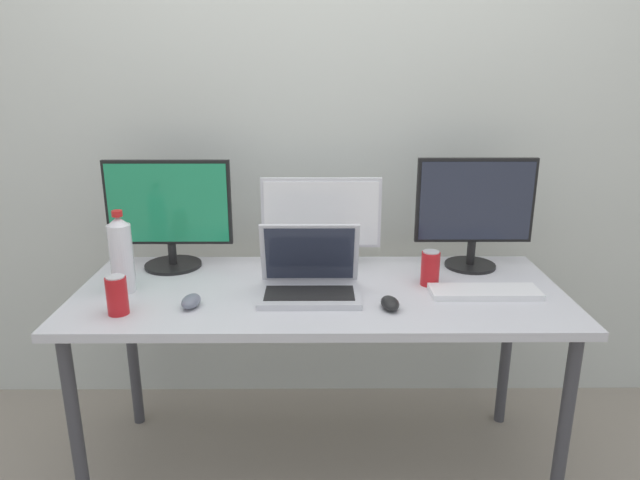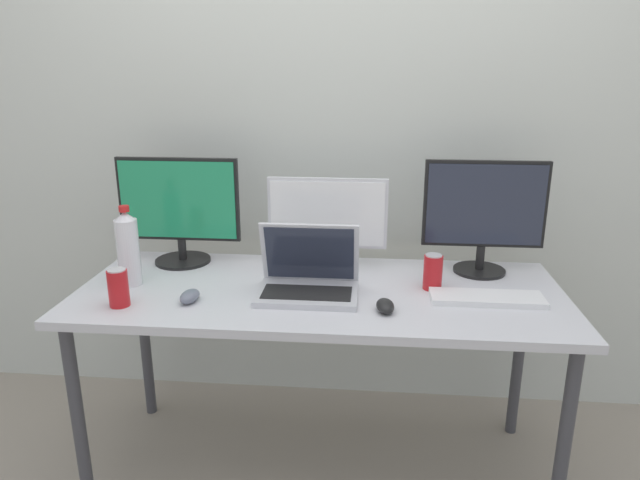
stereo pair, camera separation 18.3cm
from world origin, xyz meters
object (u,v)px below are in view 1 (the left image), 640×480
(monitor_left, at_px, (169,212))
(keyboard_main, at_px, (485,292))
(mouse_by_keyboard, at_px, (191,301))
(soda_can_by_laptop, at_px, (117,295))
(mouse_by_laptop, at_px, (390,303))
(water_bottle, at_px, (121,254))
(monitor_center, at_px, (321,221))
(soda_can_near_keyboard, at_px, (430,268))
(work_desk, at_px, (320,305))
(laptop_silver, at_px, (310,278))
(monitor_right, at_px, (475,209))

(monitor_left, bearing_deg, keyboard_main, -14.36)
(mouse_by_keyboard, distance_m, soda_can_by_laptop, 0.23)
(mouse_by_laptop, height_order, water_bottle, water_bottle)
(monitor_left, distance_m, monitor_center, 0.58)
(monitor_left, height_order, soda_can_near_keyboard, monitor_left)
(work_desk, height_order, mouse_by_laptop, mouse_by_laptop)
(laptop_silver, bearing_deg, monitor_center, 81.61)
(monitor_left, xyz_separation_m, water_bottle, (-0.11, -0.25, -0.09))
(monitor_right, height_order, mouse_by_keyboard, monitor_right)
(work_desk, distance_m, water_bottle, 0.71)
(water_bottle, bearing_deg, soda_can_by_laptop, -77.65)
(keyboard_main, relative_size, soda_can_by_laptop, 2.96)
(monitor_right, xyz_separation_m, mouse_by_laptop, (-0.36, -0.40, -0.21))
(water_bottle, relative_size, soda_can_near_keyboard, 2.29)
(work_desk, height_order, monitor_left, monitor_left)
(mouse_by_keyboard, bearing_deg, laptop_silver, 23.72)
(monitor_right, bearing_deg, soda_can_near_keyboard, -135.99)
(work_desk, bearing_deg, mouse_by_laptop, -37.56)
(work_desk, relative_size, laptop_silver, 4.99)
(work_desk, height_order, laptop_silver, laptop_silver)
(monitor_right, height_order, soda_can_near_keyboard, monitor_right)
(work_desk, height_order, monitor_center, monitor_center)
(monitor_left, bearing_deg, laptop_silver, -27.49)
(monitor_right, xyz_separation_m, soda_can_by_laptop, (-1.23, -0.43, -0.17))
(mouse_by_laptop, xyz_separation_m, water_bottle, (-0.91, 0.16, 0.12))
(monitor_left, distance_m, soda_can_by_laptop, 0.47)
(monitor_right, xyz_separation_m, water_bottle, (-1.27, -0.24, -0.10))
(work_desk, height_order, water_bottle, water_bottle)
(keyboard_main, relative_size, mouse_by_laptop, 3.92)
(mouse_by_keyboard, distance_m, water_bottle, 0.32)
(monitor_right, bearing_deg, monitor_left, 179.57)
(monitor_left, xyz_separation_m, soda_can_by_laptop, (-0.07, -0.44, -0.16))
(keyboard_main, height_order, soda_can_near_keyboard, soda_can_near_keyboard)
(work_desk, height_order, keyboard_main, keyboard_main)
(mouse_by_laptop, relative_size, soda_can_by_laptop, 0.75)
(monitor_center, relative_size, mouse_by_laptop, 4.82)
(monitor_right, xyz_separation_m, mouse_by_keyboard, (-1.01, -0.38, -0.21))
(monitor_center, bearing_deg, laptop_silver, -98.39)
(mouse_by_laptop, bearing_deg, monitor_left, 145.91)
(laptop_silver, bearing_deg, water_bottle, 177.38)
(monitor_center, xyz_separation_m, mouse_by_laptop, (0.22, -0.41, -0.17))
(soda_can_near_keyboard, bearing_deg, mouse_by_laptop, -128.57)
(monitor_left, height_order, laptop_silver, monitor_left)
(mouse_by_laptop, height_order, soda_can_by_laptop, soda_can_by_laptop)
(mouse_by_laptop, height_order, soda_can_near_keyboard, soda_can_near_keyboard)
(monitor_center, height_order, water_bottle, monitor_center)
(laptop_silver, xyz_separation_m, mouse_by_keyboard, (-0.38, -0.11, -0.04))
(monitor_center, height_order, laptop_silver, monitor_center)
(soda_can_near_keyboard, relative_size, soda_can_by_laptop, 1.00)
(work_desk, bearing_deg, monitor_left, 157.69)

